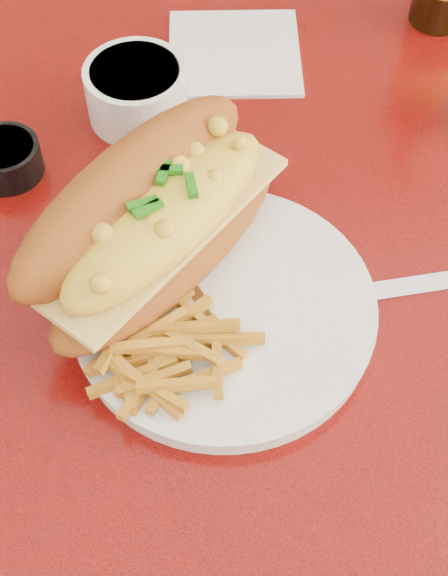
{
  "coord_description": "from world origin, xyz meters",
  "views": [
    {
      "loc": [
        0.02,
        -0.41,
        1.31
      ],
      "look_at": [
        0.02,
        -0.06,
        0.81
      ],
      "focal_mm": 50.0,
      "sensor_mm": 36.0,
      "label": 1
    }
  ],
  "objects_px": {
    "fork": "(161,248)",
    "sauce_cup_left": "(6,158)",
    "mac_hoagie": "(154,218)",
    "knife": "(439,281)",
    "diner_table": "(208,350)",
    "dinner_plate": "(224,310)",
    "booth_bench_far": "(218,71)",
    "gravy_ramekin": "(137,91)"
  },
  "relations": [
    {
      "from": "fork",
      "to": "sauce_cup_left",
      "type": "height_order",
      "value": "sauce_cup_left"
    },
    {
      "from": "mac_hoagie",
      "to": "sauce_cup_left",
      "type": "relative_size",
      "value": 3.71
    },
    {
      "from": "knife",
      "to": "mac_hoagie",
      "type": "bearing_deg",
      "value": 165.85
    },
    {
      "from": "diner_table",
      "to": "mac_hoagie",
      "type": "distance_m",
      "value": 0.23
    },
    {
      "from": "sauce_cup_left",
      "to": "knife",
      "type": "distance_m",
      "value": 0.4
    },
    {
      "from": "fork",
      "to": "sauce_cup_left",
      "type": "distance_m",
      "value": 0.18
    },
    {
      "from": "dinner_plate",
      "to": "knife",
      "type": "height_order",
      "value": "dinner_plate"
    },
    {
      "from": "booth_bench_far",
      "to": "fork",
      "type": "distance_m",
      "value": 0.96
    },
    {
      "from": "fork",
      "to": "sauce_cup_left",
      "type": "xyz_separation_m",
      "value": [
        -0.15,
        0.1,
        0.0
      ]
    },
    {
      "from": "diner_table",
      "to": "gravy_ramekin",
      "type": "height_order",
      "value": "gravy_ramekin"
    },
    {
      "from": "dinner_plate",
      "to": "fork",
      "type": "xyz_separation_m",
      "value": [
        -0.05,
        0.06,
        0.01
      ]
    },
    {
      "from": "fork",
      "to": "knife",
      "type": "relative_size",
      "value": 0.62
    },
    {
      "from": "mac_hoagie",
      "to": "fork",
      "type": "bearing_deg",
      "value": 25.2
    },
    {
      "from": "dinner_plate",
      "to": "gravy_ramekin",
      "type": "relative_size",
      "value": 2.73
    },
    {
      "from": "knife",
      "to": "gravy_ramekin",
      "type": "bearing_deg",
      "value": 132.01
    },
    {
      "from": "sauce_cup_left",
      "to": "knife",
      "type": "height_order",
      "value": "sauce_cup_left"
    },
    {
      "from": "diner_table",
      "to": "booth_bench_far",
      "type": "height_order",
      "value": "booth_bench_far"
    },
    {
      "from": "booth_bench_far",
      "to": "fork",
      "type": "height_order",
      "value": "booth_bench_far"
    },
    {
      "from": "booth_bench_far",
      "to": "knife",
      "type": "xyz_separation_m",
      "value": [
        0.2,
        -0.84,
        0.49
      ]
    },
    {
      "from": "fork",
      "to": "dinner_plate",
      "type": "bearing_deg",
      "value": -169.59
    },
    {
      "from": "mac_hoagie",
      "to": "booth_bench_far",
      "type": "bearing_deg",
      "value": 35.57
    },
    {
      "from": "gravy_ramekin",
      "to": "sauce_cup_left",
      "type": "height_order",
      "value": "gravy_ramekin"
    },
    {
      "from": "booth_bench_far",
      "to": "fork",
      "type": "xyz_separation_m",
      "value": [
        -0.04,
        -0.82,
        0.5
      ]
    },
    {
      "from": "sauce_cup_left",
      "to": "diner_table",
      "type": "bearing_deg",
      "value": -27.65
    },
    {
      "from": "mac_hoagie",
      "to": "knife",
      "type": "distance_m",
      "value": 0.24
    },
    {
      "from": "diner_table",
      "to": "mac_hoagie",
      "type": "relative_size",
      "value": 4.49
    },
    {
      "from": "fork",
      "to": "gravy_ramekin",
      "type": "relative_size",
      "value": 1.21
    },
    {
      "from": "fork",
      "to": "gravy_ramekin",
      "type": "xyz_separation_m",
      "value": [
        -0.03,
        0.18,
        0.01
      ]
    },
    {
      "from": "dinner_plate",
      "to": "mac_hoagie",
      "type": "xyz_separation_m",
      "value": [
        -0.05,
        0.05,
        0.06
      ]
    },
    {
      "from": "gravy_ramekin",
      "to": "fork",
      "type": "bearing_deg",
      "value": -80.02
    },
    {
      "from": "mac_hoagie",
      "to": "fork",
      "type": "relative_size",
      "value": 1.99
    },
    {
      "from": "diner_table",
      "to": "booth_bench_far",
      "type": "bearing_deg",
      "value": 90.0
    },
    {
      "from": "gravy_ramekin",
      "to": "knife",
      "type": "bearing_deg",
      "value": -37.43
    },
    {
      "from": "fork",
      "to": "knife",
      "type": "height_order",
      "value": "fork"
    },
    {
      "from": "diner_table",
      "to": "gravy_ramekin",
      "type": "bearing_deg",
      "value": 111.3
    },
    {
      "from": "gravy_ramekin",
      "to": "booth_bench_far",
      "type": "bearing_deg",
      "value": 84.03
    },
    {
      "from": "diner_table",
      "to": "dinner_plate",
      "type": "distance_m",
      "value": 0.18
    },
    {
      "from": "booth_bench_far",
      "to": "gravy_ramekin",
      "type": "xyz_separation_m",
      "value": [
        -0.07,
        -0.64,
        0.51
      ]
    },
    {
      "from": "dinner_plate",
      "to": "gravy_ramekin",
      "type": "bearing_deg",
      "value": 109.73
    },
    {
      "from": "gravy_ramekin",
      "to": "knife",
      "type": "relative_size",
      "value": 0.51
    },
    {
      "from": "booth_bench_far",
      "to": "gravy_ramekin",
      "type": "bearing_deg",
      "value": -95.97
    },
    {
      "from": "booth_bench_far",
      "to": "dinner_plate",
      "type": "height_order",
      "value": "booth_bench_far"
    }
  ]
}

